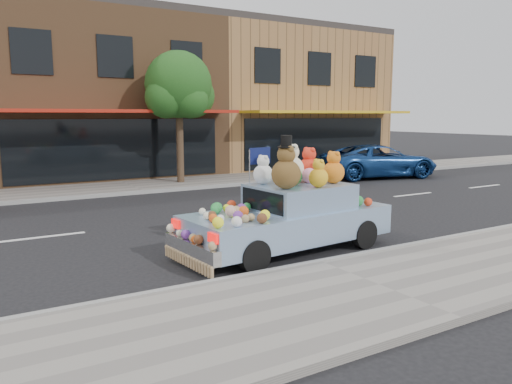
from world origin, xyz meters
TOP-DOWN VIEW (x-y plane):
  - ground at (0.00, 0.00)m, footprint 120.00×120.00m
  - near_sidewalk at (0.00, -6.50)m, footprint 60.00×3.00m
  - far_sidewalk at (0.00, 6.50)m, footprint 60.00×3.00m
  - near_kerb at (0.00, -5.00)m, footprint 60.00×0.12m
  - far_kerb at (0.00, 5.00)m, footprint 60.00×0.12m
  - storefront_mid at (0.00, 11.97)m, footprint 10.00×9.80m
  - storefront_right at (10.00, 11.97)m, footprint 10.00×9.80m
  - street_tree at (2.03, 6.55)m, footprint 3.00×2.70m
  - car_blue at (10.50, 4.25)m, footprint 5.65×3.50m
  - art_car at (0.16, -3.78)m, footprint 4.62×2.12m

SIDE VIEW (x-z plane):
  - ground at x=0.00m, z-range 0.00..0.00m
  - near_sidewalk at x=0.00m, z-range 0.00..0.12m
  - far_sidewalk at x=0.00m, z-range 0.00..0.12m
  - near_kerb at x=0.00m, z-range 0.00..0.13m
  - far_kerb at x=0.00m, z-range 0.00..0.13m
  - car_blue at x=10.50m, z-range 0.00..1.46m
  - art_car at x=0.16m, z-range -0.38..1.99m
  - storefront_mid at x=0.00m, z-range -0.01..7.29m
  - storefront_right at x=10.00m, z-range -0.01..7.29m
  - street_tree at x=2.03m, z-range 1.08..6.30m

